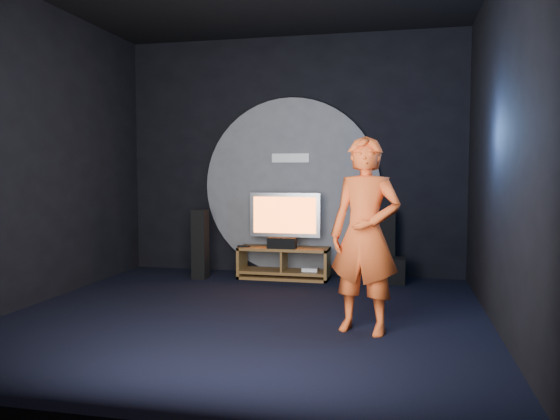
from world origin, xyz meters
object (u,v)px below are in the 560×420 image
object	(u,v)px
subwoofer	(393,271)
tower_speaker_right	(388,245)
tv	(285,217)
player	(365,235)
media_console	(284,265)
tower_speaker_left	(200,244)

from	to	relation	value
subwoofer	tower_speaker_right	bearing A→B (deg)	107.53
tv	player	distance (m)	2.76
media_console	tower_speaker_right	distance (m)	1.49
tower_speaker_left	player	distance (m)	3.27
media_console	tv	bearing A→B (deg)	96.42
media_console	tower_speaker_left	size ratio (longest dim) A/B	1.30
media_console	tv	xyz separation A→B (m)	(-0.01, 0.07, 0.67)
media_console	subwoofer	distance (m)	1.52
tower_speaker_left	player	size ratio (longest dim) A/B	0.53
tower_speaker_right	media_console	bearing A→B (deg)	-169.76
media_console	player	bearing A→B (deg)	-61.68
tower_speaker_right	player	world-z (taller)	player
media_console	subwoofer	bearing A→B (deg)	0.14
media_console	tv	distance (m)	0.68
media_console	tower_speaker_right	world-z (taller)	tower_speaker_right
tower_speaker_right	subwoofer	world-z (taller)	tower_speaker_right
tower_speaker_left	tower_speaker_right	distance (m)	2.66
tv	tower_speaker_right	distance (m)	1.51
player	subwoofer	bearing A→B (deg)	99.32
tv	player	size ratio (longest dim) A/B	0.55
tower_speaker_right	player	xyz separation A→B (m)	(-0.16, -2.64, 0.43)
tv	tower_speaker_right	world-z (taller)	tv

